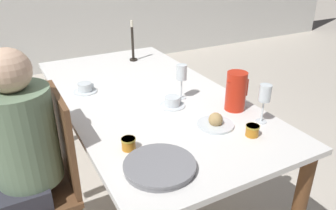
{
  "coord_description": "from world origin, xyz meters",
  "views": [
    {
      "loc": [
        -0.75,
        -1.68,
        1.56
      ],
      "look_at": [
        0.0,
        -0.28,
        0.78
      ],
      "focal_mm": 35.0,
      "sensor_mm": 36.0,
      "label": 1
    }
  ],
  "objects_px": {
    "bread_plate": "(215,122)",
    "teacup_across": "(85,88)",
    "red_pitcher": "(236,91)",
    "candlestick_tall": "(133,45)",
    "person_seated": "(18,152)",
    "teacup_near_person": "(172,102)",
    "chair_person_side": "(45,180)",
    "jam_jar_amber": "(252,130)",
    "jam_jar_red": "(129,143)",
    "wine_glass_juice": "(265,95)",
    "wine_glass_water": "(182,74)",
    "serving_tray": "(160,166)"
  },
  "relations": [
    {
      "from": "person_seated",
      "to": "teacup_near_person",
      "type": "distance_m",
      "value": 0.83
    },
    {
      "from": "wine_glass_juice",
      "to": "teacup_across",
      "type": "xyz_separation_m",
      "value": [
        -0.7,
        0.82,
        -0.13
      ]
    },
    {
      "from": "red_pitcher",
      "to": "jam_jar_red",
      "type": "distance_m",
      "value": 0.69
    },
    {
      "from": "wine_glass_juice",
      "to": "candlestick_tall",
      "type": "bearing_deg",
      "value": 98.56
    },
    {
      "from": "chair_person_side",
      "to": "wine_glass_water",
      "type": "relative_size",
      "value": 4.52
    },
    {
      "from": "red_pitcher",
      "to": "candlestick_tall",
      "type": "relative_size",
      "value": 0.68
    },
    {
      "from": "jam_jar_amber",
      "to": "jam_jar_red",
      "type": "height_order",
      "value": "same"
    },
    {
      "from": "person_seated",
      "to": "teacup_across",
      "type": "height_order",
      "value": "person_seated"
    },
    {
      "from": "chair_person_side",
      "to": "serving_tray",
      "type": "bearing_deg",
      "value": -138.9
    },
    {
      "from": "person_seated",
      "to": "wine_glass_water",
      "type": "bearing_deg",
      "value": -83.4
    },
    {
      "from": "teacup_near_person",
      "to": "wine_glass_water",
      "type": "bearing_deg",
      "value": 35.48
    },
    {
      "from": "chair_person_side",
      "to": "wine_glass_water",
      "type": "bearing_deg",
      "value": -83.69
    },
    {
      "from": "wine_glass_water",
      "to": "teacup_across",
      "type": "xyz_separation_m",
      "value": [
        -0.48,
        0.37,
        -0.13
      ]
    },
    {
      "from": "red_pitcher",
      "to": "bread_plate",
      "type": "bearing_deg",
      "value": -152.77
    },
    {
      "from": "red_pitcher",
      "to": "bread_plate",
      "type": "relative_size",
      "value": 1.16
    },
    {
      "from": "chair_person_side",
      "to": "teacup_near_person",
      "type": "height_order",
      "value": "chair_person_side"
    },
    {
      "from": "chair_person_side",
      "to": "jam_jar_red",
      "type": "bearing_deg",
      "value": -127.38
    },
    {
      "from": "red_pitcher",
      "to": "wine_glass_water",
      "type": "distance_m",
      "value": 0.33
    },
    {
      "from": "teacup_across",
      "to": "jam_jar_amber",
      "type": "distance_m",
      "value": 1.06
    },
    {
      "from": "wine_glass_juice",
      "to": "jam_jar_amber",
      "type": "distance_m",
      "value": 0.2
    },
    {
      "from": "wine_glass_juice",
      "to": "teacup_near_person",
      "type": "bearing_deg",
      "value": 129.81
    },
    {
      "from": "bread_plate",
      "to": "jam_jar_amber",
      "type": "xyz_separation_m",
      "value": [
        0.1,
        -0.16,
        0.01
      ]
    },
    {
      "from": "wine_glass_juice",
      "to": "jam_jar_red",
      "type": "distance_m",
      "value": 0.72
    },
    {
      "from": "jam_jar_amber",
      "to": "jam_jar_red",
      "type": "xyz_separation_m",
      "value": [
        -0.57,
        0.17,
        0.0
      ]
    },
    {
      "from": "person_seated",
      "to": "wine_glass_juice",
      "type": "distance_m",
      "value": 1.21
    },
    {
      "from": "person_seated",
      "to": "teacup_near_person",
      "type": "height_order",
      "value": "person_seated"
    },
    {
      "from": "bread_plate",
      "to": "jam_jar_red",
      "type": "relative_size",
      "value": 2.83
    },
    {
      "from": "serving_tray",
      "to": "bread_plate",
      "type": "relative_size",
      "value": 1.6
    },
    {
      "from": "wine_glass_juice",
      "to": "teacup_near_person",
      "type": "relative_size",
      "value": 1.42
    },
    {
      "from": "person_seated",
      "to": "teacup_across",
      "type": "xyz_separation_m",
      "value": [
        0.45,
        0.47,
        0.05
      ]
    },
    {
      "from": "red_pitcher",
      "to": "jam_jar_amber",
      "type": "relative_size",
      "value": 3.29
    },
    {
      "from": "wine_glass_water",
      "to": "bread_plate",
      "type": "distance_m",
      "value": 0.4
    },
    {
      "from": "chair_person_side",
      "to": "jam_jar_amber",
      "type": "bearing_deg",
      "value": -115.66
    },
    {
      "from": "red_pitcher",
      "to": "jam_jar_amber",
      "type": "bearing_deg",
      "value": -111.82
    },
    {
      "from": "chair_person_side",
      "to": "teacup_near_person",
      "type": "relative_size",
      "value": 6.5
    },
    {
      "from": "wine_glass_juice",
      "to": "jam_jar_amber",
      "type": "height_order",
      "value": "wine_glass_juice"
    },
    {
      "from": "wine_glass_juice",
      "to": "serving_tray",
      "type": "height_order",
      "value": "wine_glass_juice"
    },
    {
      "from": "wine_glass_water",
      "to": "red_pitcher",
      "type": "bearing_deg",
      "value": -54.66
    },
    {
      "from": "bread_plate",
      "to": "candlestick_tall",
      "type": "height_order",
      "value": "candlestick_tall"
    },
    {
      "from": "teacup_across",
      "to": "serving_tray",
      "type": "bearing_deg",
      "value": -86.78
    },
    {
      "from": "serving_tray",
      "to": "jam_jar_red",
      "type": "relative_size",
      "value": 4.52
    },
    {
      "from": "wine_glass_juice",
      "to": "jam_jar_red",
      "type": "bearing_deg",
      "value": 172.78
    },
    {
      "from": "red_pitcher",
      "to": "teacup_across",
      "type": "distance_m",
      "value": 0.93
    },
    {
      "from": "serving_tray",
      "to": "chair_person_side",
      "type": "bearing_deg",
      "value": 131.1
    },
    {
      "from": "teacup_across",
      "to": "candlestick_tall",
      "type": "relative_size",
      "value": 0.46
    },
    {
      "from": "bread_plate",
      "to": "teacup_across",
      "type": "bearing_deg",
      "value": 122.18
    },
    {
      "from": "candlestick_tall",
      "to": "teacup_across",
      "type": "bearing_deg",
      "value": -139.24
    },
    {
      "from": "person_seated",
      "to": "red_pitcher",
      "type": "height_order",
      "value": "person_seated"
    },
    {
      "from": "candlestick_tall",
      "to": "teacup_near_person",
      "type": "bearing_deg",
      "value": -98.31
    },
    {
      "from": "bread_plate",
      "to": "jam_jar_red",
      "type": "bearing_deg",
      "value": 178.76
    }
  ]
}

